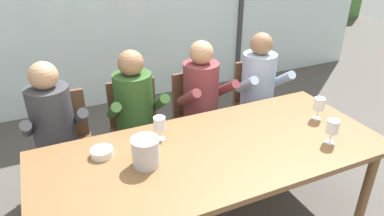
# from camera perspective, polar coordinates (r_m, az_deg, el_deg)

# --- Properties ---
(ground) EXTENTS (14.00, 14.00, 0.00)m
(ground) POSITION_cam_1_polar(r_m,az_deg,el_deg) (3.53, -4.40, -8.23)
(ground) COLOR #4C4742
(window_glass_panel) EXTENTS (7.57, 0.03, 2.60)m
(window_glass_panel) POSITION_cam_1_polar(r_m,az_deg,el_deg) (4.39, -12.20, 16.89)
(window_glass_panel) COLOR silver
(window_glass_panel) RESTS_ON ground
(dining_table) EXTENTS (2.37, 1.01, 0.72)m
(dining_table) POSITION_cam_1_polar(r_m,az_deg,el_deg) (2.40, 3.48, -8.05)
(dining_table) COLOR brown
(dining_table) RESTS_ON ground
(chair_near_curtain) EXTENTS (0.47, 0.47, 0.89)m
(chair_near_curtain) POSITION_cam_1_polar(r_m,az_deg,el_deg) (3.05, -20.17, -4.67)
(chair_near_curtain) COLOR brown
(chair_near_curtain) RESTS_ON ground
(chair_left_of_center) EXTENTS (0.47, 0.47, 0.89)m
(chair_left_of_center) POSITION_cam_1_polar(r_m,az_deg,el_deg) (3.12, -9.16, -2.46)
(chair_left_of_center) COLOR brown
(chair_left_of_center) RESTS_ON ground
(chair_center) EXTENTS (0.48, 0.48, 0.89)m
(chair_center) POSITION_cam_1_polar(r_m,az_deg,el_deg) (3.28, 1.04, -0.50)
(chair_center) COLOR brown
(chair_center) RESTS_ON ground
(chair_right_of_center) EXTENTS (0.48, 0.48, 0.89)m
(chair_right_of_center) POSITION_cam_1_polar(r_m,az_deg,el_deg) (3.58, 10.57, 1.53)
(chair_right_of_center) COLOR brown
(chair_right_of_center) RESTS_ON ground
(person_charcoal_jacket) EXTENTS (0.48, 0.63, 1.21)m
(person_charcoal_jacket) POSITION_cam_1_polar(r_m,az_deg,el_deg) (2.84, -21.39, -3.26)
(person_charcoal_jacket) COLOR #38383D
(person_charcoal_jacket) RESTS_ON ground
(person_olive_shirt) EXTENTS (0.47, 0.62, 1.21)m
(person_olive_shirt) POSITION_cam_1_polar(r_m,az_deg,el_deg) (2.91, -8.97, -0.81)
(person_olive_shirt) COLOR #2D5123
(person_olive_shirt) RESTS_ON ground
(person_maroon_top) EXTENTS (0.49, 0.63, 1.21)m
(person_maroon_top) POSITION_cam_1_polar(r_m,az_deg,el_deg) (3.11, 2.17, 1.42)
(person_maroon_top) COLOR brown
(person_maroon_top) RESTS_ON ground
(person_pale_blue_shirt) EXTENTS (0.48, 0.63, 1.21)m
(person_pale_blue_shirt) POSITION_cam_1_polar(r_m,az_deg,el_deg) (3.40, 11.27, 3.21)
(person_pale_blue_shirt) COLOR #9EB2D1
(person_pale_blue_shirt) RESTS_ON ground
(ice_bucket_primary) EXTENTS (0.18, 0.18, 0.19)m
(ice_bucket_primary) POSITION_cam_1_polar(r_m,az_deg,el_deg) (2.19, -7.57, -7.04)
(ice_bucket_primary) COLOR #B7B7BC
(ice_bucket_primary) RESTS_ON dining_table
(tasting_bowl) EXTENTS (0.15, 0.15, 0.05)m
(tasting_bowl) POSITION_cam_1_polar(r_m,az_deg,el_deg) (2.36, -14.46, -7.01)
(tasting_bowl) COLOR silver
(tasting_bowl) RESTS_ON dining_table
(wine_glass_by_left_taster) EXTENTS (0.08, 0.08, 0.17)m
(wine_glass_by_left_taster) POSITION_cam_1_polar(r_m,az_deg,el_deg) (2.85, 20.00, 0.47)
(wine_glass_by_left_taster) COLOR silver
(wine_glass_by_left_taster) RESTS_ON dining_table
(wine_glass_near_bucket) EXTENTS (0.08, 0.08, 0.17)m
(wine_glass_near_bucket) POSITION_cam_1_polar(r_m,az_deg,el_deg) (2.42, -5.31, -2.70)
(wine_glass_near_bucket) COLOR silver
(wine_glass_near_bucket) RESTS_ON dining_table
(wine_glass_center_pour) EXTENTS (0.08, 0.08, 0.17)m
(wine_glass_center_pour) POSITION_cam_1_polar(r_m,az_deg,el_deg) (2.56, 21.93, -2.98)
(wine_glass_center_pour) COLOR silver
(wine_glass_center_pour) RESTS_ON dining_table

